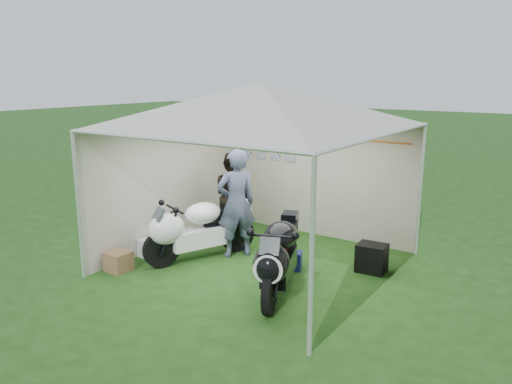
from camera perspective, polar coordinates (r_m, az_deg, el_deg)
ground at (r=8.46m, az=0.48°, el=-8.29°), size 80.00×80.00×0.00m
canopy_tent at (r=7.92m, az=0.64°, el=9.41°), size 5.66×5.66×3.00m
motorcycle_white at (r=8.54m, az=-7.02°, el=-4.12°), size 1.06×1.97×1.02m
motorcycle_black at (r=7.18m, az=2.61°, el=-7.21°), size 1.05×2.07×1.07m
paddock_stand at (r=8.25m, az=3.84°, el=-7.78°), size 0.46×0.38×0.30m
person_dark_jacket at (r=9.55m, az=-2.64°, el=-0.47°), size 0.99×0.88×1.69m
person_blue_jacket at (r=8.60m, az=-2.27°, el=-1.30°), size 0.77×0.83×1.89m
equipment_box at (r=8.31m, az=13.08°, el=-7.34°), size 0.49×0.40×0.46m
crate_0 at (r=8.92m, az=-11.60°, el=-6.33°), size 0.51×0.42×0.31m
crate_1 at (r=8.45m, az=-15.41°, el=-7.65°), size 0.36×0.36×0.32m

